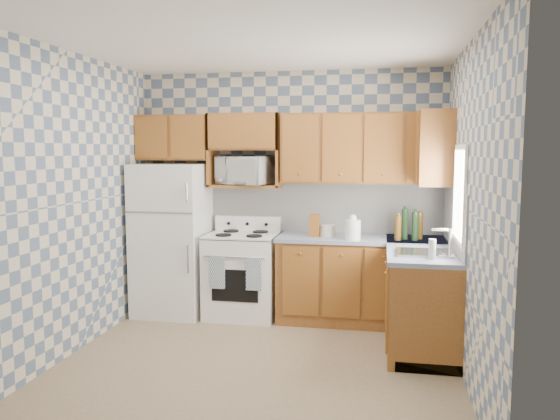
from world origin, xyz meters
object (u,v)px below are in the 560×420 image
Objects in this scene: microwave at (245,171)px; electric_kettle at (353,230)px; stove_body at (243,276)px; refrigerator at (172,239)px.

microwave is 1.39m from electric_kettle.
stove_body is 1.60× the size of microwave.
electric_kettle is at bearing -3.85° from refrigerator.
microwave is at bearing 93.33° from stove_body.
electric_kettle is (2.01, -0.14, 0.18)m from refrigerator.
stove_body is (0.80, 0.03, -0.39)m from refrigerator.
microwave is 2.80× the size of electric_kettle.
stove_body is 1.17m from microwave.
stove_body is 1.35m from electric_kettle.
microwave reaches higher than electric_kettle.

